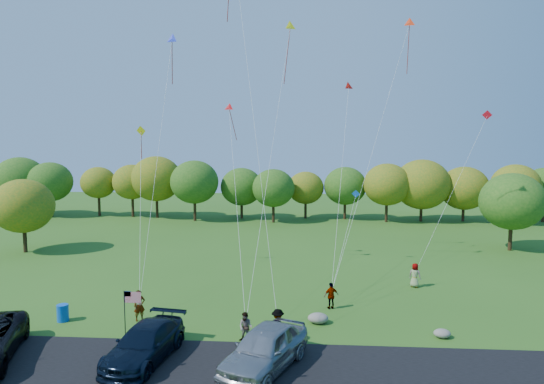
{
  "coord_description": "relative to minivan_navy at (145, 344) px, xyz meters",
  "views": [
    {
      "loc": [
        4.43,
        -25.14,
        10.58
      ],
      "look_at": [
        2.22,
        6.0,
        7.2
      ],
      "focal_mm": 32.0,
      "sensor_mm": 36.0,
      "label": 1
    }
  ],
  "objects": [
    {
      "name": "asphalt_lane",
      "position": [
        3.21,
        -0.58,
        -0.85
      ],
      "size": [
        44.0,
        6.0,
        0.06
      ],
      "primitive_type": "cube",
      "color": "black",
      "rests_on": "ground"
    },
    {
      "name": "flyer_b",
      "position": [
        4.53,
        2.62,
        -0.1
      ],
      "size": [
        0.91,
        0.81,
        1.58
      ],
      "primitive_type": "imported",
      "rotation": [
        0.0,
        0.0,
        -0.31
      ],
      "color": "#4C4C59",
      "rests_on": "ground"
    },
    {
      "name": "kites_aloft",
      "position": [
        5.63,
        17.19,
        17.51
      ],
      "size": [
        26.8,
        7.75,
        19.86
      ],
      "color": "orange",
      "rests_on": "ground"
    },
    {
      "name": "flyer_c",
      "position": [
        6.23,
        2.62,
        0.02
      ],
      "size": [
        1.34,
        1.18,
        1.8
      ],
      "primitive_type": "imported",
      "rotation": [
        0.0,
        0.0,
        2.58
      ],
      "color": "#4C4C59",
      "rests_on": "ground"
    },
    {
      "name": "minivan_navy",
      "position": [
        0.0,
        0.0,
        0.0
      ],
      "size": [
        3.16,
        5.97,
        1.65
      ],
      "primitive_type": "imported",
      "rotation": [
        0.0,
        0.0,
        -0.16
      ],
      "color": "black",
      "rests_on": "asphalt_lane"
    },
    {
      "name": "park_bench",
      "position": [
        -8.43,
        2.61,
        -0.32
      ],
      "size": [
        1.92,
        0.55,
        1.06
      ],
      "rotation": [
        0.0,
        0.0,
        0.09
      ],
      "color": "#163914",
      "rests_on": "ground"
    },
    {
      "name": "flyer_a",
      "position": [
        -2.06,
        5.16,
        0.02
      ],
      "size": [
        0.79,
        0.74,
        1.81
      ],
      "primitive_type": "imported",
      "rotation": [
        0.0,
        0.0,
        0.61
      ],
      "color": "#4C4C59",
      "rests_on": "ground"
    },
    {
      "name": "boulder_near",
      "position": [
        8.39,
        5.47,
        -0.58
      ],
      "size": [
        1.19,
        0.94,
        0.6
      ],
      "primitive_type": "ellipsoid",
      "color": "gray",
      "rests_on": "ground"
    },
    {
      "name": "treeline",
      "position": [
        3.59,
        39.34,
        3.75
      ],
      "size": [
        74.52,
        28.01,
        8.09
      ],
      "color": "#382714",
      "rests_on": "ground"
    },
    {
      "name": "flag_assembly",
      "position": [
        -1.75,
        2.81,
        1.03
      ],
      "size": [
        0.94,
        0.61,
        2.55
      ],
      "color": "black",
      "rests_on": "ground"
    },
    {
      "name": "trash_barrel",
      "position": [
        -6.52,
        4.74,
        -0.39
      ],
      "size": [
        0.66,
        0.66,
        0.99
      ],
      "primitive_type": "cylinder",
      "color": "blue",
      "rests_on": "ground"
    },
    {
      "name": "flyer_d",
      "position": [
        9.27,
        7.97,
        -0.05
      ],
      "size": [
        1.06,
        0.74,
        1.67
      ],
      "primitive_type": "imported",
      "rotation": [
        0.0,
        0.0,
        3.52
      ],
      "color": "#4C4C59",
      "rests_on": "ground"
    },
    {
      "name": "boulder_far",
      "position": [
        14.99,
        3.87,
        -0.65
      ],
      "size": [
        0.9,
        0.75,
        0.47
      ],
      "primitive_type": "ellipsoid",
      "color": "gray",
      "rests_on": "ground"
    },
    {
      "name": "minivan_silver",
      "position": [
        5.8,
        -0.5,
        0.17
      ],
      "size": [
        4.41,
        6.26,
        1.98
      ],
      "primitive_type": "imported",
      "rotation": [
        0.0,
        0.0,
        -0.4
      ],
      "color": "#91949A",
      "rests_on": "asphalt_lane"
    },
    {
      "name": "flyer_e",
      "position": [
        15.51,
        12.92,
        -0.01
      ],
      "size": [
        1.01,
        0.91,
        1.74
      ],
      "primitive_type": "imported",
      "rotation": [
        0.0,
        0.0,
        2.6
      ],
      "color": "#4C4C59",
      "rests_on": "ground"
    },
    {
      "name": "ground",
      "position": [
        3.21,
        3.42,
        -0.88
      ],
      "size": [
        140.0,
        140.0,
        0.0
      ],
      "primitive_type": "plane",
      "color": "#2F5E1B",
      "rests_on": "ground"
    }
  ]
}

